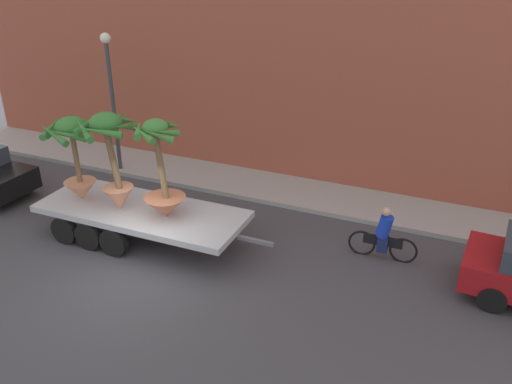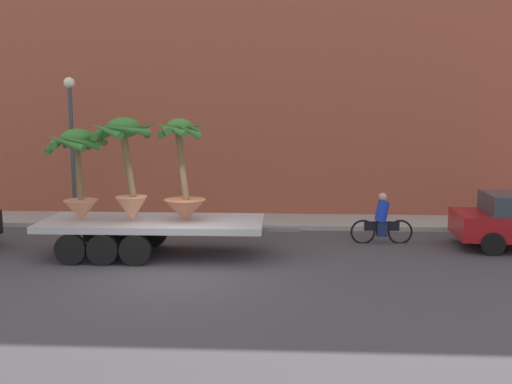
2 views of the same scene
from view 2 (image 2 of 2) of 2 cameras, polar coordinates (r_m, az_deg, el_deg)
name	(u,v)px [view 2 (image 2 of 2)]	position (r m, az deg, el deg)	size (l,w,h in m)	color
ground_plane	(175,272)	(14.16, -8.16, -7.94)	(60.00, 60.00, 0.00)	#423F44
sidewalk	(209,221)	(19.99, -4.76, -2.88)	(24.00, 2.20, 0.15)	#A39E99
building_facade	(214,94)	(21.31, -4.27, 9.75)	(24.00, 1.20, 8.97)	#9E4C38
flatbed_trailer	(143,228)	(15.73, -11.21, -3.52)	(6.95, 2.32, 0.98)	#B7BABF
potted_palm_rear	(78,168)	(15.81, -17.35, 2.29)	(1.58, 1.56, 2.45)	tan
potted_palm_middle	(183,180)	(15.16, -7.34, 1.17)	(1.35, 1.35, 2.72)	#B26647
potted_palm_front	(127,162)	(15.30, -12.79, 2.92)	(1.78, 1.83, 2.76)	tan
cyclist	(382,221)	(17.20, 12.49, -2.86)	(1.84, 0.36, 1.54)	black
street_lamp	(71,131)	(19.97, -18.00, 5.86)	(0.36, 0.36, 4.83)	#383D42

